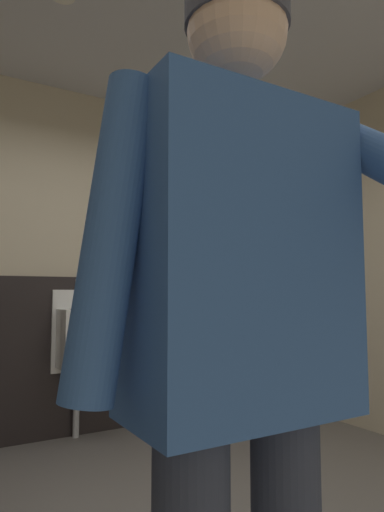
% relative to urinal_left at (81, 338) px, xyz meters
% --- Properties ---
extents(wall_back, '(4.86, 0.12, 2.82)m').
position_rel_urinal_left_xyz_m(wall_back, '(-0.01, 0.22, 0.63)').
color(wall_back, beige).
rests_on(wall_back, ground_plane).
extents(wainscot_band_back, '(4.26, 0.03, 1.25)m').
position_rel_urinal_left_xyz_m(wainscot_band_back, '(-0.01, 0.14, -0.15)').
color(wainscot_band_back, black).
rests_on(wainscot_band_back, ground_plane).
extents(urinal_left, '(0.40, 0.34, 1.24)m').
position_rel_urinal_left_xyz_m(urinal_left, '(0.00, 0.00, 0.00)').
color(urinal_left, white).
rests_on(urinal_left, ground_plane).
extents(urinal_middle, '(0.40, 0.34, 1.24)m').
position_rel_urinal_left_xyz_m(urinal_middle, '(0.75, 0.00, 0.00)').
color(urinal_middle, white).
rests_on(urinal_middle, ground_plane).
extents(privacy_divider_panel, '(0.04, 0.40, 0.90)m').
position_rel_urinal_left_xyz_m(privacy_divider_panel, '(0.38, -0.07, 0.17)').
color(privacy_divider_panel, '#4C4C51').
extents(person, '(0.66, 0.60, 1.76)m').
position_rel_urinal_left_xyz_m(person, '(-0.50, -2.74, 0.26)').
color(person, '#2D3342').
rests_on(person, ground_plane).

